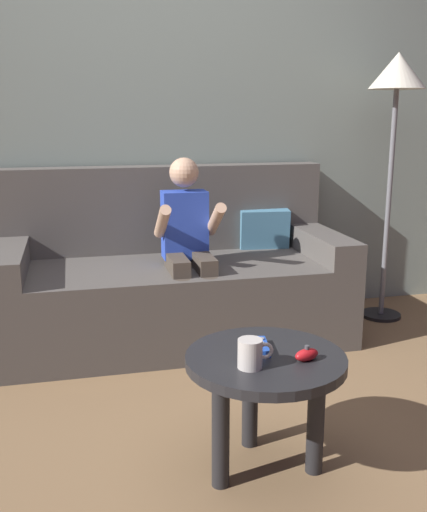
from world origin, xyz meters
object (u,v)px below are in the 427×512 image
coffee_mug (251,353)px  floor_lamp (396,91)px  person_seated_on_couch (188,242)px  nunchuk_red (307,355)px  game_remote_blue_near_edge (263,346)px  coffee_table (265,377)px  couch (173,281)px

coffee_mug → floor_lamp: (1.29, 1.45, 0.86)m
person_seated_on_couch → nunchuk_red: person_seated_on_couch is taller
person_seated_on_couch → floor_lamp: floor_lamp is taller
game_remote_blue_near_edge → nunchuk_red: bearing=-46.5°
nunchuk_red → coffee_mug: coffee_mug is taller
coffee_table → floor_lamp: size_ratio=0.35×
person_seated_on_couch → coffee_mug: size_ratio=8.51×
person_seated_on_couch → coffee_mug: bearing=-91.9°
couch → nunchuk_red: (0.20, -1.43, 0.14)m
couch → coffee_table: couch is taller
coffee_mug → person_seated_on_couch: bearing=88.1°
person_seated_on_couch → coffee_mug: 1.26m
game_remote_blue_near_edge → coffee_table: bearing=-96.2°
person_seated_on_couch → game_remote_blue_near_edge: bearing=-88.0°
coffee_table → nunchuk_red: size_ratio=5.52×
game_remote_blue_near_edge → person_seated_on_couch: bearing=92.0°
nunchuk_red → coffee_table: bearing=146.6°
nunchuk_red → floor_lamp: size_ratio=0.06×
person_seated_on_couch → couch: bearing=105.1°
game_remote_blue_near_edge → coffee_mug: (-0.08, -0.13, 0.04)m
game_remote_blue_near_edge → coffee_mug: coffee_mug is taller
person_seated_on_couch → game_remote_blue_near_edge: 1.13m
couch → game_remote_blue_near_edge: (0.09, -1.31, 0.13)m
couch → game_remote_blue_near_edge: 1.32m
coffee_mug → game_remote_blue_near_edge: bearing=57.4°
floor_lamp → person_seated_on_couch: bearing=-170.9°
person_seated_on_couch → game_remote_blue_near_edge: size_ratio=6.98×
coffee_table → nunchuk_red: 0.17m
coffee_table → coffee_mug: (-0.08, -0.09, 0.13)m
coffee_table → game_remote_blue_near_edge: game_remote_blue_near_edge is taller
couch → floor_lamp: bearing=0.5°
couch → floor_lamp: size_ratio=1.20×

